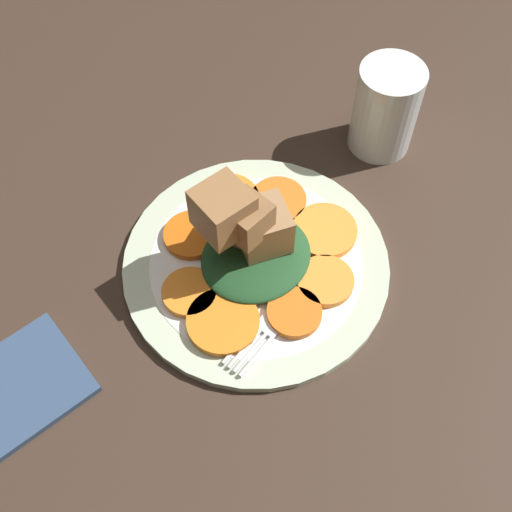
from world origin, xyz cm
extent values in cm
cube|color=#38281E|center=(0.00, 0.00, 1.00)|extent=(120.00, 120.00, 2.00)
cylinder|color=beige|center=(0.00, 0.00, 2.50)|extent=(27.36, 27.36, 1.00)
cylinder|color=white|center=(0.00, 0.00, 2.55)|extent=(21.89, 21.89, 1.00)
cylinder|color=orange|center=(3.74, -6.36, 3.50)|extent=(5.71, 5.71, 0.80)
cylinder|color=orange|center=(7.79, -1.86, 3.50)|extent=(6.79, 6.79, 0.80)
cylinder|color=orange|center=(6.58, 4.24, 3.50)|extent=(6.09, 6.09, 0.80)
cylinder|color=orange|center=(2.37, 7.73, 3.50)|extent=(6.94, 6.94, 0.80)
cylinder|color=#D45F12|center=(-3.33, 6.56, 3.50)|extent=(5.84, 5.84, 0.80)
cylinder|color=orange|center=(-7.52, 1.19, 3.50)|extent=(5.45, 5.45, 0.80)
cylinder|color=orange|center=(-6.91, -3.44, 3.50)|extent=(7.09, 7.09, 0.80)
cylinder|color=orange|center=(-0.99, -7.06, 3.50)|extent=(5.39, 5.39, 0.80)
ellipsoid|color=#1E4723|center=(0.00, 0.00, 4.00)|extent=(11.58, 10.42, 1.80)
cube|color=#9E754C|center=(0.22, 3.13, 6.65)|extent=(4.65, 4.65, 3.50)
cube|color=#9E754C|center=(1.40, 0.58, 7.28)|extent=(6.10, 6.10, 4.77)
cube|color=brown|center=(-0.65, 0.51, 10.61)|extent=(4.25, 4.25, 3.81)
cube|color=olive|center=(-2.32, 1.93, 11.86)|extent=(4.69, 4.69, 4.64)
cube|color=silver|center=(2.81, -5.10, 3.30)|extent=(12.18, 3.71, 0.40)
cube|color=silver|center=(-3.89, -6.57, 3.30)|extent=(1.94, 2.57, 0.40)
cube|color=silver|center=(-6.75, -8.23, 3.30)|extent=(4.77, 1.34, 0.40)
cube|color=silver|center=(-6.89, -7.58, 3.30)|extent=(4.77, 1.34, 0.40)
cube|color=silver|center=(-7.03, -6.92, 3.30)|extent=(4.77, 1.34, 0.40)
cube|color=silver|center=(-7.18, -6.27, 3.30)|extent=(4.77, 1.34, 0.40)
cylinder|color=silver|center=(22.09, 4.25, 7.33)|extent=(7.26, 7.26, 10.66)
camera|label=1|loc=(-21.80, -26.61, 58.91)|focal=45.00mm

